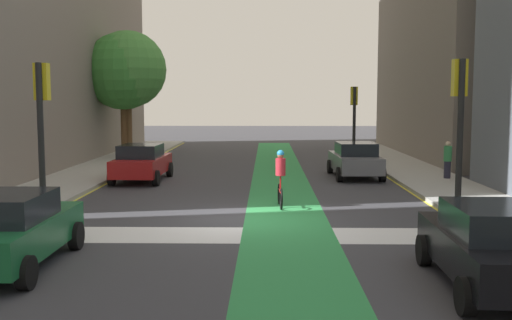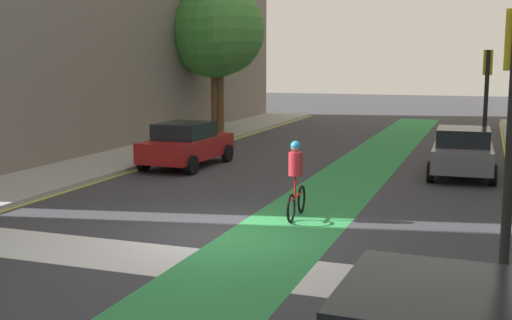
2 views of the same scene
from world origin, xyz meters
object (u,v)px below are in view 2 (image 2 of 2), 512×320
street_tree_far (220,31)px  street_tree_near (214,33)px  traffic_signal_far_right (487,82)px  car_grey_right_far (463,151)px  car_red_left_far (187,144)px  cyclist_in_lane (296,178)px

street_tree_far → street_tree_near: bearing=-160.3°
traffic_signal_far_right → street_tree_far: bearing=163.9°
car_grey_right_far → street_tree_far: size_ratio=0.59×
street_tree_far → car_grey_right_far: bearing=-35.1°
traffic_signal_far_right → street_tree_near: (-12.86, 3.54, 2.17)m
street_tree_far → car_red_left_far: bearing=-74.0°
traffic_signal_far_right → car_grey_right_far: bearing=-97.3°
street_tree_near → street_tree_far: size_ratio=0.98×
cyclist_in_lane → street_tree_far: bearing=118.4°
car_grey_right_far → street_tree_near: bearing=145.9°
car_red_left_far → car_grey_right_far: bearing=8.0°
street_tree_near → car_grey_right_far: bearing=-34.1°
car_grey_right_far → cyclist_in_lane: size_ratio=2.29×
car_red_left_far → cyclist_in_lane: bearing=-46.4°
cyclist_in_lane → street_tree_near: (-8.78, 15.63, 4.09)m
traffic_signal_far_right → street_tree_far: street_tree_far is taller
traffic_signal_far_right → car_red_left_far: size_ratio=0.97×
car_red_left_far → street_tree_far: (-2.78, 9.70, 4.36)m
cyclist_in_lane → street_tree_far: 18.37m
cyclist_in_lane → car_red_left_far: bearing=133.6°
car_grey_right_far → street_tree_near: 15.40m
traffic_signal_far_right → car_red_left_far: traffic_signal_far_right is taller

